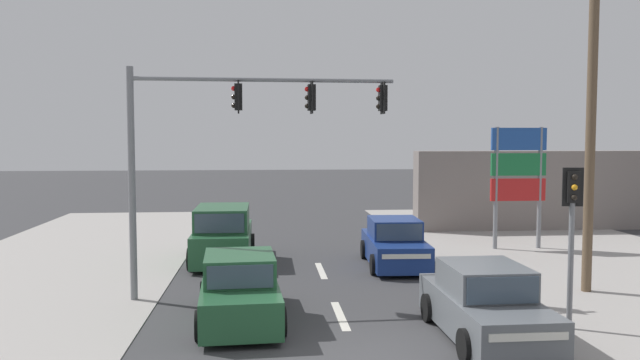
{
  "coord_description": "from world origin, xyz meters",
  "views": [
    {
      "loc": [
        -1.76,
        -11.38,
        4.2
      ],
      "look_at": [
        -0.39,
        4.0,
        3.15
      ],
      "focal_mm": 35.0,
      "sensor_mm": 36.0,
      "label": 1
    }
  ],
  "objects": [
    {
      "name": "lane_dash_mid",
      "position": [
        0.0,
        3.0,
        0.0
      ],
      "size": [
        0.2,
        2.4,
        0.01
      ],
      "primitive_type": "cube",
      "color": "silver",
      "rests_on": "ground"
    },
    {
      "name": "lane_dash_far",
      "position": [
        0.0,
        8.0,
        0.0
      ],
      "size": [
        0.2,
        2.4,
        0.01
      ],
      "primitive_type": "cube",
      "color": "silver",
      "rests_on": "ground"
    },
    {
      "name": "utility_pole_midground_right",
      "position": [
        6.96,
        4.66,
        5.63
      ],
      "size": [
        1.8,
        0.26,
        10.76
      ],
      "color": "brown",
      "rests_on": "ground"
    },
    {
      "name": "traffic_signal_mast",
      "position": [
        -2.76,
        4.94,
        4.35
      ],
      "size": [
        6.89,
        0.56,
        6.0
      ],
      "color": "slate",
      "rests_on": "ground"
    },
    {
      "name": "pedestal_signal_right_kerb",
      "position": [
        4.86,
        1.47,
        2.42
      ],
      "size": [
        0.44,
        0.3,
        3.56
      ],
      "color": "slate",
      "rests_on": "ground"
    },
    {
      "name": "shopping_plaza_sign",
      "position": [
        7.73,
        11.2,
        2.98
      ],
      "size": [
        2.1,
        0.16,
        4.6
      ],
      "color": "slate",
      "rests_on": "ground"
    },
    {
      "name": "shopfront_wall_far",
      "position": [
        11.0,
        16.0,
        1.8
      ],
      "size": [
        12.0,
        1.0,
        3.6
      ],
      "primitive_type": "cube",
      "color": "gray",
      "rests_on": "ground"
    },
    {
      "name": "sedan_kerbside_parked",
      "position": [
        2.46,
        8.54,
        0.7
      ],
      "size": [
        2.03,
        4.3,
        1.56
      ],
      "color": "navy",
      "rests_on": "ground"
    },
    {
      "name": "sedan_receding_far",
      "position": [
        -2.35,
        2.79,
        0.7
      ],
      "size": [
        2.07,
        4.32,
        1.56
      ],
      "color": "#235633",
      "rests_on": "ground"
    },
    {
      "name": "suv_oncoming_near",
      "position": [
        -3.18,
        9.75,
        0.88
      ],
      "size": [
        2.07,
        4.54,
        1.9
      ],
      "color": "#235633",
      "rests_on": "ground"
    },
    {
      "name": "sedan_crossing_left",
      "position": [
        2.81,
        1.07,
        0.7
      ],
      "size": [
        1.92,
        4.26,
        1.56
      ],
      "color": "slate",
      "rests_on": "ground"
    }
  ]
}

